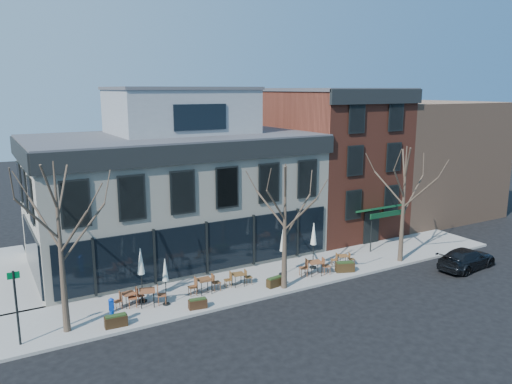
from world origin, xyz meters
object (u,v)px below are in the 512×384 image
cafe_set_0 (129,298)px  umbrella_0 (141,264)px  call_box (112,310)px  parked_sedan (467,259)px

cafe_set_0 → umbrella_0: (0.76, 0.19, 1.62)m
call_box → umbrella_0: umbrella_0 is taller
call_box → cafe_set_0: call_box is taller
cafe_set_0 → umbrella_0: bearing=13.8°
umbrella_0 → call_box: bearing=-137.4°
call_box → umbrella_0: (2.05, 1.89, 1.32)m
call_box → umbrella_0: bearing=42.6°
cafe_set_0 → umbrella_0: 1.80m
parked_sedan → cafe_set_0: 20.64m
cafe_set_0 → call_box: bearing=-127.2°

